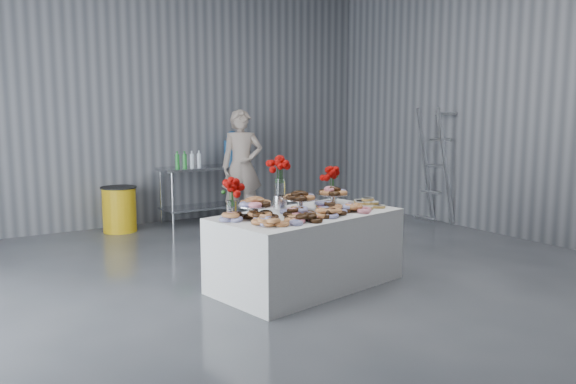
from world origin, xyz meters
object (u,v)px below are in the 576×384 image
object	(u,v)px
prep_table	(205,184)
water_jug	(232,150)
stepladder	(435,166)
display_table	(307,249)
person	(242,166)
trash_barrel	(119,209)

from	to	relation	value
prep_table	water_jug	xyz separation A→B (m)	(0.50, -0.00, 0.53)
stepladder	display_table	bearing A→B (deg)	-156.43
display_table	stepladder	bearing A→B (deg)	23.57
stepladder	water_jug	bearing A→B (deg)	139.42
person	stepladder	bearing A→B (deg)	-13.54
water_jug	display_table	bearing A→B (deg)	-105.88
water_jug	trash_barrel	world-z (taller)	water_jug
prep_table	stepladder	world-z (taller)	stepladder
prep_table	stepladder	bearing A→B (deg)	-35.46
display_table	water_jug	xyz separation A→B (m)	(1.04, 3.64, 0.77)
display_table	trash_barrel	xyz separation A→B (m)	(-0.85, 3.64, -0.04)
display_table	stepladder	xyz separation A→B (m)	(3.50, 1.53, 0.55)
person	stepladder	size ratio (longest dim) A/B	0.97
display_table	prep_table	xyz separation A→B (m)	(0.54, 3.64, 0.24)
water_jug	person	bearing A→B (deg)	-91.72
person	prep_table	bearing A→B (deg)	167.03
display_table	stepladder	size ratio (longest dim) A/B	1.03
trash_barrel	stepladder	distance (m)	4.88
display_table	trash_barrel	distance (m)	3.74
prep_table	trash_barrel	distance (m)	1.41
trash_barrel	stepladder	bearing A→B (deg)	-25.90
display_table	person	size ratio (longest dim) A/B	1.06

